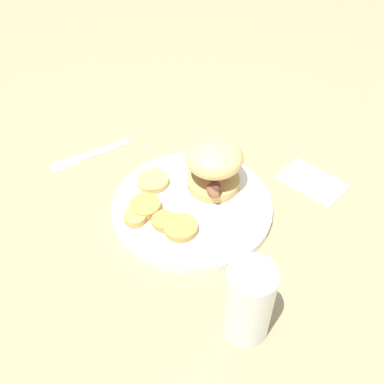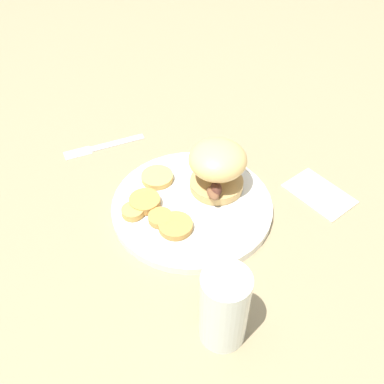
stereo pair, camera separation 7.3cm
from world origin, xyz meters
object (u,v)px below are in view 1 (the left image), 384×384
fork (90,155)px  dinner_plate (192,206)px  sandwich (213,163)px  drinking_glass (249,302)px

fork → dinner_plate: bearing=93.4°
sandwich → drinking_glass: drinking_glass is taller
sandwich → dinner_plate: bearing=1.9°
dinner_plate → fork: bearing=-86.6°
dinner_plate → drinking_glass: drinking_glass is taller
dinner_plate → fork: size_ratio=1.72×
fork → drinking_glass: size_ratio=1.28×
dinner_plate → drinking_glass: (0.12, 0.19, 0.05)m
dinner_plate → drinking_glass: size_ratio=2.19×
sandwich → fork: 0.26m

